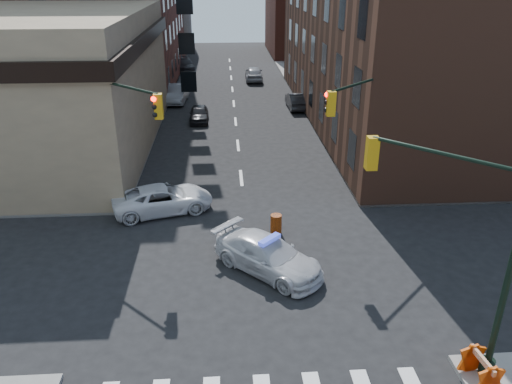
{
  "coord_description": "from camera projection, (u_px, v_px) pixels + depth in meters",
  "views": [
    {
      "loc": [
        -0.91,
        -17.39,
        11.34
      ],
      "look_at": [
        0.43,
        2.99,
        2.2
      ],
      "focal_mm": 35.0,
      "sensor_mm": 36.0,
      "label": 1
    }
  ],
  "objects": [
    {
      "name": "ground",
      "position": [
        250.0,
        271.0,
        20.53
      ],
      "size": [
        140.0,
        140.0,
        0.0
      ],
      "primitive_type": "plane",
      "color": "black",
      "rests_on": "ground"
    },
    {
      "name": "sidewalk_ne",
      "position": [
        454.0,
        88.0,
        51.7
      ],
      "size": [
        34.0,
        54.5,
        0.15
      ],
      "primitive_type": "cube",
      "color": "gray",
      "rests_on": "ground"
    },
    {
      "name": "commercial_row_ne",
      "position": [
        400.0,
        30.0,
        38.94
      ],
      "size": [
        14.0,
        34.0,
        14.0
      ],
      "primitive_type": "cube",
      "color": "#533021",
      "rests_on": "ground"
    },
    {
      "name": "filler_ne",
      "position": [
        325.0,
        10.0,
        71.74
      ],
      "size": [
        16.0,
        16.0,
        12.0
      ],
      "primitive_type": "cube",
      "color": "#5B281D",
      "rests_on": "ground"
    },
    {
      "name": "signal_pole_se",
      "position": [
        475.0,
        232.0,
        13.97
      ],
      "size": [
        5.4,
        5.27,
        8.0
      ],
      "rotation": [
        0.0,
        0.0,
        2.36
      ],
      "color": "black",
      "rests_on": "sidewalk_se"
    },
    {
      "name": "signal_pole_nw",
      "position": [
        119.0,
        133.0,
        23.27
      ],
      "size": [
        3.58,
        3.67,
        8.0
      ],
      "rotation": [
        0.0,
        0.0,
        -0.79
      ],
      "color": "black",
      "rests_on": "sidewalk_nw"
    },
    {
      "name": "signal_pole_ne",
      "position": [
        365.0,
        129.0,
        23.98
      ],
      "size": [
        3.67,
        3.58,
        8.0
      ],
      "rotation": [
        0.0,
        0.0,
        -2.36
      ],
      "color": "black",
      "rests_on": "sidewalk_ne"
    },
    {
      "name": "tree_ne_near",
      "position": [
        320.0,
        68.0,
        43.23
      ],
      "size": [
        3.0,
        3.0,
        4.85
      ],
      "color": "black",
      "rests_on": "sidewalk_ne"
    },
    {
      "name": "tree_ne_far",
      "position": [
        306.0,
        54.0,
        50.52
      ],
      "size": [
        3.0,
        3.0,
        4.85
      ],
      "color": "black",
      "rests_on": "sidewalk_ne"
    },
    {
      "name": "police_car",
      "position": [
        268.0,
        255.0,
        20.25
      ],
      "size": [
        4.89,
        4.88,
        1.43
      ],
      "primitive_type": "imported",
      "rotation": [
        0.0,
        0.0,
        0.79
      ],
      "color": "silver",
      "rests_on": "ground"
    },
    {
      "name": "pickup",
      "position": [
        163.0,
        199.0,
        25.28
      ],
      "size": [
        5.47,
        3.61,
        1.4
      ],
      "primitive_type": "imported",
      "rotation": [
        0.0,
        0.0,
        1.85
      ],
      "color": "silver",
      "rests_on": "ground"
    },
    {
      "name": "parked_car_wnear",
      "position": [
        199.0,
        114.0,
        40.43
      ],
      "size": [
        1.55,
        3.75,
        1.27
      ],
      "primitive_type": "imported",
      "rotation": [
        0.0,
        0.0,
        0.01
      ],
      "color": "black",
      "rests_on": "ground"
    },
    {
      "name": "parked_car_wfar",
      "position": [
        177.0,
        94.0,
        46.2
      ],
      "size": [
        2.06,
        4.97,
        1.6
      ],
      "primitive_type": "imported",
      "rotation": [
        0.0,
        0.0,
        -0.08
      ],
      "color": "gray",
      "rests_on": "ground"
    },
    {
      "name": "parked_car_wdeep",
      "position": [
        185.0,
        65.0,
        60.62
      ],
      "size": [
        2.72,
        5.26,
        1.46
      ],
      "primitive_type": "imported",
      "rotation": [
        0.0,
        0.0,
        0.14
      ],
      "color": "black",
      "rests_on": "ground"
    },
    {
      "name": "parked_car_enear",
      "position": [
        296.0,
        101.0,
        44.14
      ],
      "size": [
        1.59,
        4.29,
        1.4
      ],
      "primitive_type": "imported",
      "rotation": [
        0.0,
        0.0,
        3.17
      ],
      "color": "black",
      "rests_on": "ground"
    },
    {
      "name": "parked_car_efar",
      "position": [
        254.0,
        74.0,
        55.18
      ],
      "size": [
        1.95,
        4.67,
        1.58
      ],
      "primitive_type": "imported",
      "rotation": [
        0.0,
        0.0,
        3.12
      ],
      "color": "#999BA1",
      "rests_on": "ground"
    },
    {
      "name": "pedestrian_a",
      "position": [
        101.0,
        192.0,
        25.11
      ],
      "size": [
        0.73,
        0.52,
        1.9
      ],
      "primitive_type": "imported",
      "rotation": [
        0.0,
        0.0,
        -0.1
      ],
      "color": "black",
      "rests_on": "sidewalk_nw"
    },
    {
      "name": "pedestrian_b",
      "position": [
        16.0,
        181.0,
        26.25
      ],
      "size": [
        1.06,
        0.87,
        1.99
      ],
      "primitive_type": "imported",
      "rotation": [
        0.0,
        0.0,
        0.13
      ],
      "color": "black",
      "rests_on": "sidewalk_nw"
    },
    {
      "name": "barrel_road",
      "position": [
        276.0,
        224.0,
        23.27
      ],
      "size": [
        0.67,
        0.67,
        0.93
      ],
      "primitive_type": "cylinder",
      "rotation": [
        0.0,
        0.0,
        0.34
      ],
      "color": "orange",
      "rests_on": "ground"
    },
    {
      "name": "barrel_bank",
      "position": [
        135.0,
        206.0,
        25.12
      ],
      "size": [
        0.59,
        0.59,
        0.88
      ],
      "primitive_type": "cylinder",
      "rotation": [
        0.0,
        0.0,
        -0.23
      ],
      "color": "#DE480A",
      "rests_on": "ground"
    },
    {
      "name": "barricade_se_a",
      "position": [
        480.0,
        370.0,
        14.62
      ],
      "size": [
        0.74,
        1.29,
        0.93
      ],
      "primitive_type": null,
      "rotation": [
        0.0,
        0.0,
        1.68
      ],
      "color": "orange",
      "rests_on": "sidewalk_se"
    },
    {
      "name": "barricade_nw_a",
      "position": [
        68.0,
        185.0,
        26.98
      ],
      "size": [
        1.38,
        0.7,
        1.03
      ],
      "primitive_type": null,
      "rotation": [
        0.0,
        0.0,
        -0.01
      ],
      "color": "#C96709",
      "rests_on": "sidewalk_nw"
    },
    {
      "name": "barricade_nw_b",
      "position": [
        41.0,
        187.0,
        26.93
      ],
      "size": [
        1.2,
        0.75,
        0.84
      ],
      "primitive_type": null,
      "rotation": [
        0.0,
        0.0,
        0.18
      ],
      "color": "#D25C09",
      "rests_on": "sidewalk_nw"
    }
  ]
}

